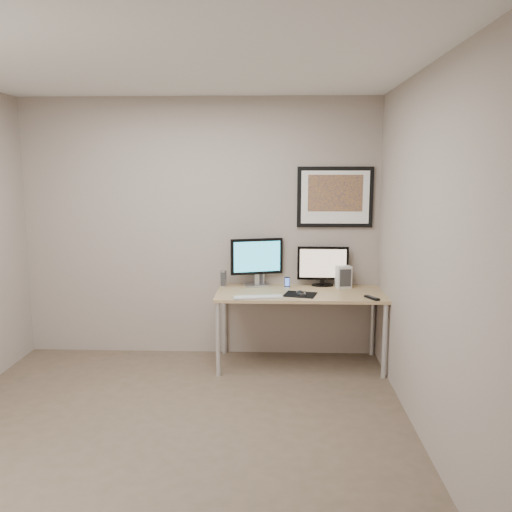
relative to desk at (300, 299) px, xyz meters
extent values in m
plane|color=brown|center=(-1.00, -1.35, -0.66)|extent=(3.60, 3.60, 0.00)
plane|color=white|center=(-1.00, -1.35, 1.94)|extent=(3.60, 3.60, 0.00)
plane|color=gray|center=(-1.00, 0.35, 0.64)|extent=(3.60, 0.00, 3.60)
plane|color=gray|center=(0.80, -1.35, 0.64)|extent=(0.00, 3.40, 3.40)
cube|color=olive|center=(0.00, 0.00, 0.05)|extent=(1.60, 0.70, 0.03)
cylinder|color=silver|center=(-0.76, -0.31, -0.31)|extent=(0.04, 0.04, 0.70)
cylinder|color=silver|center=(-0.76, 0.31, -0.31)|extent=(0.04, 0.04, 0.70)
cylinder|color=silver|center=(0.76, -0.31, -0.31)|extent=(0.04, 0.04, 0.70)
cylinder|color=silver|center=(0.76, 0.31, -0.31)|extent=(0.04, 0.04, 0.70)
cube|color=black|center=(0.35, 0.33, 0.96)|extent=(0.75, 0.03, 0.60)
cube|color=white|center=(0.35, 0.32, 0.96)|extent=(0.67, 0.00, 0.52)
cube|color=orange|center=(0.35, 0.31, 1.00)|extent=(0.54, 0.00, 0.36)
cube|color=#B8B8BD|center=(-0.42, 0.25, 0.08)|extent=(0.28, 0.23, 0.02)
cube|color=#B8B8BD|center=(-0.42, 0.25, 0.14)|extent=(0.06, 0.05, 0.10)
cube|color=black|center=(-0.42, 0.25, 0.37)|extent=(0.52, 0.18, 0.36)
cube|color=teal|center=(-0.42, 0.23, 0.37)|extent=(0.46, 0.13, 0.30)
cube|color=black|center=(0.24, 0.28, 0.07)|extent=(0.22, 0.12, 0.02)
cube|color=black|center=(0.24, 0.28, 0.11)|extent=(0.05, 0.04, 0.05)
cube|color=black|center=(0.24, 0.28, 0.30)|extent=(0.51, 0.04, 0.33)
cube|color=#9F866C|center=(0.24, 0.26, 0.30)|extent=(0.46, 0.01, 0.28)
cylinder|color=#B8B8BD|center=(-0.76, 0.21, 0.15)|extent=(0.07, 0.07, 0.16)
cylinder|color=#B8B8BD|center=(-0.38, 0.30, 0.16)|extent=(0.09, 0.09, 0.18)
cube|color=black|center=(-0.12, 0.15, 0.12)|extent=(0.06, 0.06, 0.12)
cube|color=silver|center=(-0.39, -0.25, 0.07)|extent=(0.47, 0.20, 0.02)
cube|color=black|center=(0.00, -0.11, 0.07)|extent=(0.34, 0.32, 0.00)
ellipsoid|color=black|center=(0.00, -0.11, 0.09)|extent=(0.09, 0.11, 0.03)
cube|color=black|center=(0.64, -0.25, 0.08)|extent=(0.12, 0.18, 0.02)
cube|color=silver|center=(0.44, 0.21, 0.17)|extent=(0.16, 0.13, 0.22)
camera|label=1|loc=(-0.24, -5.08, 1.24)|focal=38.00mm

